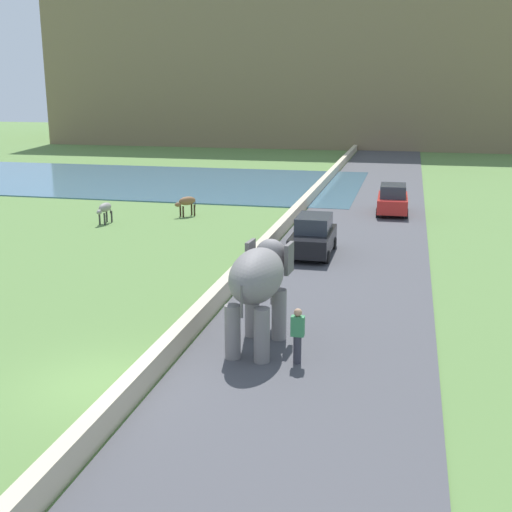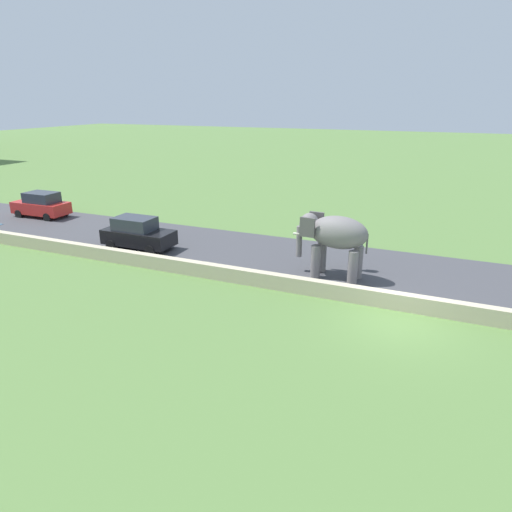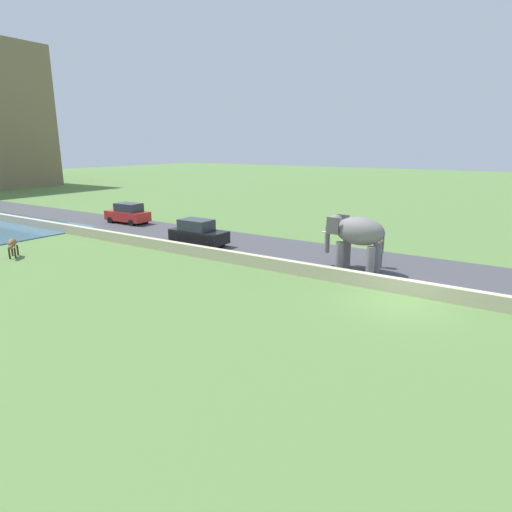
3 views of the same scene
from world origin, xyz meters
TOP-DOWN VIEW (x-y plane):
  - ground_plane at (0.00, 0.00)m, footprint 220.00×220.00m
  - road_surface at (5.00, 20.00)m, footprint 7.00×120.00m
  - barrier_wall at (1.20, 18.00)m, footprint 0.40×110.00m
  - elephant at (3.44, 3.34)m, footprint 1.60×3.52m
  - person_beside_elephant at (4.74, 2.33)m, footprint 0.36×0.22m
  - car_red at (6.58, 24.93)m, footprint 1.87×4.04m
  - car_black at (3.42, 14.30)m, footprint 1.81×4.01m
  - cow_brown at (-5.06, 21.73)m, footprint 1.13×1.29m

SIDE VIEW (x-z plane):
  - ground_plane at x=0.00m, z-range 0.00..0.00m
  - road_surface at x=5.00m, z-range 0.00..0.06m
  - barrier_wall at x=1.20m, z-range 0.00..0.69m
  - cow_brown at x=-5.06m, z-range 0.26..1.41m
  - person_beside_elephant at x=4.74m, z-range 0.06..1.69m
  - car_red at x=6.58m, z-range 0.00..1.80m
  - car_black at x=3.42m, z-range 0.00..1.80m
  - elephant at x=3.44m, z-range 0.54..3.53m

